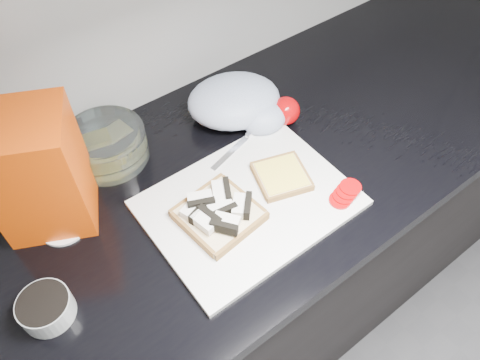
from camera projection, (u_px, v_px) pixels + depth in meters
name	position (u px, v px, depth m)	size (l,w,h in m)	color
base_cabinet	(210.00, 291.00, 1.33)	(3.50, 0.60, 0.86)	black
countertop	(200.00, 195.00, 0.99)	(3.50, 0.64, 0.04)	black
cutting_board	(249.00, 203.00, 0.94)	(0.40, 0.30, 0.01)	white
bread_left	(218.00, 213.00, 0.90)	(0.16, 0.16, 0.05)	beige
bread_right	(281.00, 176.00, 0.97)	(0.14, 0.14, 0.02)	beige
tomato_slices	(345.00, 194.00, 0.94)	(0.09, 0.06, 0.02)	#A50306
knife	(244.00, 139.00, 1.04)	(0.17, 0.06, 0.01)	silver
seed_tub	(46.00, 307.00, 0.78)	(0.09, 0.09, 0.05)	#9EA3A2
tub_lid	(64.00, 226.00, 0.91)	(0.09, 0.09, 0.01)	white
glass_bowl	(107.00, 145.00, 1.00)	(0.17, 0.17, 0.07)	silver
bread_bag	(37.00, 172.00, 0.84)	(0.16, 0.15, 0.25)	red
steel_canister	(28.00, 156.00, 0.89)	(0.09, 0.09, 0.21)	silver
grocery_bag	(238.00, 103.00, 1.07)	(0.26, 0.25, 0.10)	silver
whole_tomatoes	(256.00, 112.00, 1.07)	(0.18, 0.14, 0.07)	#A50306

